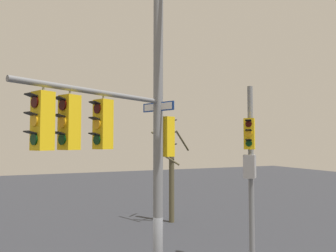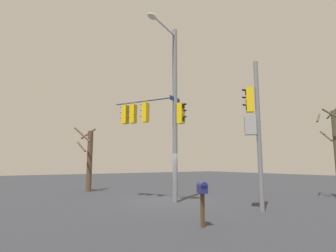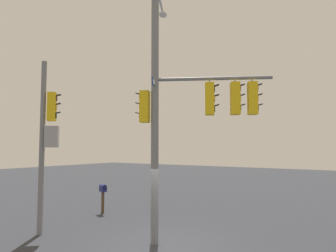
# 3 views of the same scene
# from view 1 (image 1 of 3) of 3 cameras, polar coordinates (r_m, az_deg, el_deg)

# --- Properties ---
(main_signal_pole_assembly) EXTENTS (4.98, 3.01, 9.43)m
(main_signal_pole_assembly) POSITION_cam_1_polar(r_m,az_deg,el_deg) (7.76, -5.22, 1.10)
(main_signal_pole_assembly) COLOR slate
(main_signal_pole_assembly) RESTS_ON ground
(secondary_pole_assembly) EXTENTS (0.65, 0.64, 6.53)m
(secondary_pole_assembly) POSITION_cam_1_polar(r_m,az_deg,el_deg) (11.66, 14.71, -6.54)
(secondary_pole_assembly) COLOR slate
(secondary_pole_assembly) RESTS_ON ground
(bare_tree_behind_pole) EXTENTS (2.12, 1.68, 5.63)m
(bare_tree_behind_pole) POSITION_cam_1_polar(r_m,az_deg,el_deg) (17.93, 0.63, -8.40)
(bare_tree_behind_pole) COLOR #4A442F
(bare_tree_behind_pole) RESTS_ON ground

